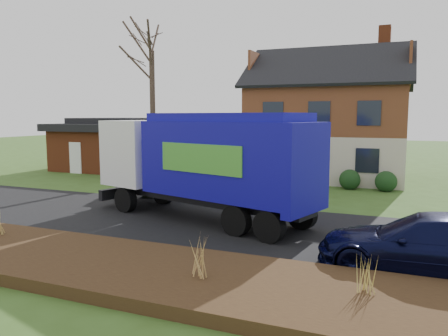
% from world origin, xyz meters
% --- Properties ---
extents(ground, '(120.00, 120.00, 0.00)m').
position_xyz_m(ground, '(0.00, 0.00, 0.00)').
color(ground, '#34511B').
rests_on(ground, ground).
extents(road, '(80.00, 7.00, 0.02)m').
position_xyz_m(road, '(0.00, 0.00, 0.01)').
color(road, black).
rests_on(road, ground).
extents(mulch_verge, '(80.00, 3.50, 0.30)m').
position_xyz_m(mulch_verge, '(0.00, -5.30, 0.15)').
color(mulch_verge, black).
rests_on(mulch_verge, ground).
extents(main_house, '(12.95, 8.95, 9.26)m').
position_xyz_m(main_house, '(1.49, 13.91, 4.03)').
color(main_house, beige).
rests_on(main_house, ground).
extents(ranch_house, '(9.80, 8.20, 3.70)m').
position_xyz_m(ranch_house, '(-12.00, 13.00, 1.81)').
color(ranch_house, '#944020').
rests_on(ranch_house, ground).
extents(garbage_truck, '(9.57, 4.99, 3.96)m').
position_xyz_m(garbage_truck, '(-0.39, 0.56, 2.28)').
color(garbage_truck, black).
rests_on(garbage_truck, ground).
extents(silver_sedan, '(5.27, 3.16, 1.64)m').
position_xyz_m(silver_sedan, '(-3.88, 4.28, 0.82)').
color(silver_sedan, '#9EA1A5').
rests_on(silver_sedan, ground).
extents(navy_wagon, '(5.29, 2.24, 1.52)m').
position_xyz_m(navy_wagon, '(6.99, -2.55, 0.76)').
color(navy_wagon, black).
rests_on(navy_wagon, ground).
extents(tree_front_west, '(3.61, 3.61, 10.72)m').
position_xyz_m(tree_front_west, '(-7.80, 9.05, 8.83)').
color(tree_front_west, '#433228').
rests_on(tree_front_west, ground).
extents(tree_back, '(3.34, 3.34, 10.57)m').
position_xyz_m(tree_back, '(1.99, 20.83, 8.81)').
color(tree_back, '#3C3324').
rests_on(tree_back, ground).
extents(grass_clump_mid, '(0.33, 0.27, 0.92)m').
position_xyz_m(grass_clump_mid, '(2.20, -5.49, 0.76)').
color(grass_clump_mid, tan).
rests_on(grass_clump_mid, mulch_verge).
extents(grass_clump_east, '(0.30, 0.25, 0.76)m').
position_xyz_m(grass_clump_east, '(5.72, -4.95, 0.68)').
color(grass_clump_east, tan).
rests_on(grass_clump_east, mulch_verge).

